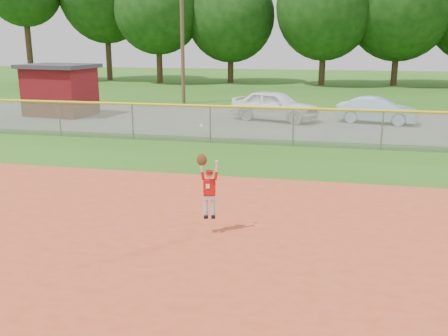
% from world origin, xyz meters
% --- Properties ---
extents(ground, '(120.00, 120.00, 0.00)m').
position_xyz_m(ground, '(0.00, 0.00, 0.00)').
color(ground, '#295C15').
rests_on(ground, ground).
extents(clay_infield, '(24.00, 16.00, 0.04)m').
position_xyz_m(clay_infield, '(0.00, -3.00, 0.02)').
color(clay_infield, '#BB4121').
rests_on(clay_infield, ground).
extents(parking_strip, '(44.00, 10.00, 0.03)m').
position_xyz_m(parking_strip, '(0.00, 16.00, 0.01)').
color(parking_strip, slate).
rests_on(parking_strip, ground).
extents(car_white_a, '(4.82, 3.04, 1.53)m').
position_xyz_m(car_white_a, '(-1.39, 16.06, 0.79)').
color(car_white_a, white).
rests_on(car_white_a, parking_strip).
extents(car_blue, '(4.04, 2.06, 1.27)m').
position_xyz_m(car_blue, '(3.66, 16.29, 0.66)').
color(car_blue, '#9BC8E7').
rests_on(car_blue, parking_strip).
extents(utility_shed, '(4.07, 3.36, 2.78)m').
position_xyz_m(utility_shed, '(-13.05, 15.48, 1.42)').
color(utility_shed, '#590C0F').
rests_on(utility_shed, ground).
extents(outfield_fence, '(40.06, 0.10, 1.55)m').
position_xyz_m(outfield_fence, '(0.00, 10.00, 0.88)').
color(outfield_fence, gray).
rests_on(outfield_fence, ground).
extents(power_lines, '(19.40, 0.24, 9.00)m').
position_xyz_m(power_lines, '(1.00, 22.00, 4.68)').
color(power_lines, '#4C3823').
rests_on(power_lines, ground).
extents(ballplayer, '(0.47, 0.23, 2.03)m').
position_xyz_m(ballplayer, '(-1.09, 0.48, 1.08)').
color(ballplayer, silver).
rests_on(ballplayer, ground).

